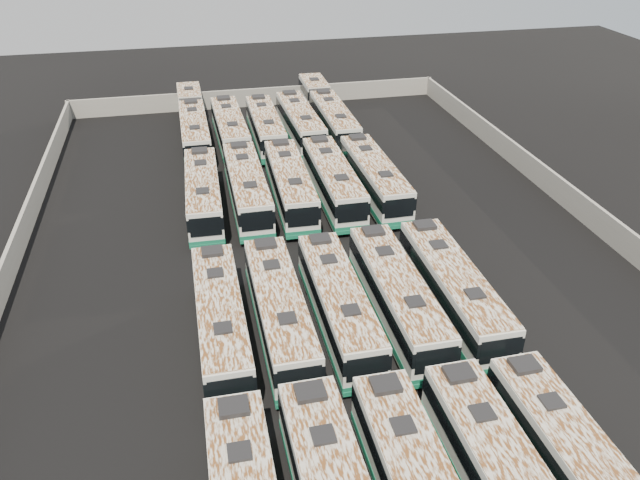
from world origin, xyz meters
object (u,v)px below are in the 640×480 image
at_px(bus_midfront_right, 397,296).
at_px(bus_back_right, 300,123).
at_px(bus_midfront_far_right, 453,289).
at_px(bus_back_left, 230,129).
at_px(bus_back_far_right, 327,111).
at_px(bus_back_far_left, 193,121).
at_px(bus_midfront_far_left, 221,320).
at_px(bus_midfront_center, 339,304).
at_px(bus_midback_far_left, 203,193).
at_px(bus_midback_left, 247,188).
at_px(bus_back_center, 266,127).
at_px(bus_front_far_right, 579,471).
at_px(bus_midback_center, 290,185).
at_px(bus_midback_right, 333,181).
at_px(bus_midback_far_right, 374,178).
at_px(bus_midfront_left, 280,311).

distance_m(bus_midfront_right, bus_back_right, 32.48).
relative_size(bus_midfront_far_right, bus_back_left, 1.00).
relative_size(bus_back_left, bus_back_far_right, 0.65).
bearing_deg(bus_back_far_left, bus_midfront_far_left, -90.20).
relative_size(bus_midfront_far_left, bus_midfront_center, 1.00).
height_order(bus_midback_far_left, bus_midback_left, bus_midback_left).
height_order(bus_back_center, bus_back_far_right, bus_back_far_right).
bearing_deg(bus_midfront_far_right, bus_front_far_right, -89.95).
relative_size(bus_midfront_right, bus_back_center, 1.03).
relative_size(bus_midfront_far_left, bus_midback_center, 0.96).
relative_size(bus_midfront_far_right, bus_midback_far_left, 1.02).
bearing_deg(bus_back_center, bus_front_far_right, -80.59).
bearing_deg(bus_midback_center, bus_back_center, 91.53).
bearing_deg(bus_midfront_right, bus_midfront_far_right, -0.11).
relative_size(bus_midback_far_left, bus_back_left, 0.99).
bearing_deg(bus_back_far_right, bus_front_far_right, -89.50).
bearing_deg(bus_midback_right, bus_midfront_far_left, -122.18).
bearing_deg(bus_midback_right, bus_midback_far_right, -1.21).
bearing_deg(bus_back_right, bus_back_far_right, 40.24).
bearing_deg(bus_midback_left, bus_midfront_far_right, -57.77).
distance_m(bus_midfront_left, bus_midback_center, 17.96).
relative_size(bus_midfront_center, bus_back_far_left, 0.64).
bearing_deg(bus_midfront_center, bus_midfront_right, -0.99).
distance_m(bus_midfront_far_right, bus_back_far_right, 35.79).
bearing_deg(bus_back_far_left, bus_midfront_left, -84.46).
xyz_separation_m(bus_midfront_far_left, bus_back_far_left, (-0.10, 35.74, -0.01)).
distance_m(bus_front_far_right, bus_midfront_far_right, 14.50).
bearing_deg(bus_back_far_left, bus_midfront_right, -72.95).
bearing_deg(bus_midback_far_right, bus_front_far_right, -90.57).
bearing_deg(bus_midfront_left, bus_midback_center, 77.63).
xyz_separation_m(bus_midfront_left, bus_midback_center, (3.78, 17.55, 0.05)).
bearing_deg(bus_midfront_far_right, bus_midback_right, 102.25).
relative_size(bus_midfront_left, bus_midback_right, 0.97).
bearing_deg(bus_back_far_left, bus_midback_left, -78.52).
distance_m(bus_back_center, bus_back_far_right, 8.30).
relative_size(bus_midfront_far_left, bus_midback_right, 0.96).
xyz_separation_m(bus_midfront_far_left, bus_midfront_right, (11.11, -0.00, 0.05)).
xyz_separation_m(bus_front_far_right, bus_midback_left, (-11.15, 32.27, 0.08)).
bearing_deg(bus_midfront_center, bus_front_far_right, -62.72).
bearing_deg(bus_midback_far_right, bus_back_center, 116.44).
relative_size(bus_midback_far_right, bus_back_far_right, 0.65).
bearing_deg(bus_back_center, bus_midfront_far_left, -102.49).
bearing_deg(bus_back_left, bus_midback_right, -64.13).
bearing_deg(bus_midfront_far_left, bus_midback_left, 78.22).
bearing_deg(bus_midfront_right, bus_back_right, 90.05).
distance_m(bus_midback_left, bus_midback_right, 7.47).
height_order(bus_midfront_left, bus_midfront_far_right, bus_midfront_far_right).
height_order(bus_midfront_far_left, bus_midback_far_right, bus_midback_far_right).
relative_size(bus_midback_right, bus_back_left, 1.02).
distance_m(bus_front_far_right, bus_midfront_right, 14.98).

